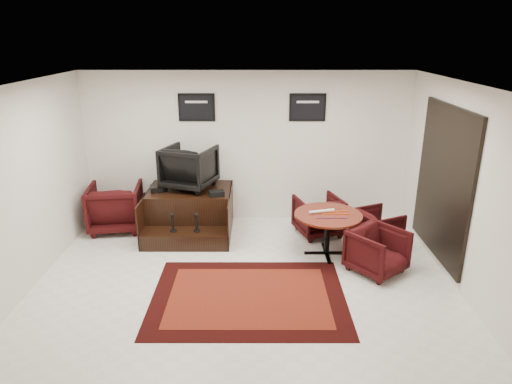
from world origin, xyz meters
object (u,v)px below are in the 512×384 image
at_px(shine_chair, 189,165).
at_px(armchair_side, 115,205).
at_px(meeting_table, 328,219).
at_px(shine_podium, 190,212).
at_px(table_chair_back, 318,214).
at_px(table_chair_window, 377,226).
at_px(table_chair_corner, 377,249).

relative_size(shine_chair, armchair_side, 0.91).
distance_m(shine_chair, meeting_table, 2.65).
bearing_deg(shine_podium, table_chair_back, -3.66).
height_order(shine_podium, armchair_side, armchair_side).
bearing_deg(armchair_side, table_chair_back, 169.44).
bearing_deg(table_chair_window, armchair_side, 57.58).
bearing_deg(meeting_table, shine_podium, 157.91).
relative_size(shine_podium, armchair_side, 1.64).
height_order(shine_chair, table_chair_back, shine_chair).
xyz_separation_m(armchair_side, meeting_table, (3.70, -1.02, 0.15)).
xyz_separation_m(armchair_side, table_chair_back, (3.66, -0.22, -0.09)).
bearing_deg(table_chair_back, shine_chair, -24.95).
distance_m(table_chair_window, table_chair_corner, 0.98).
xyz_separation_m(shine_chair, table_chair_back, (2.30, -0.30, -0.81)).
bearing_deg(shine_chair, shine_podium, 109.27).
bearing_deg(table_chair_back, table_chair_corner, 99.43).
height_order(table_chair_back, table_chair_window, table_chair_back).
height_order(shine_podium, table_chair_back, shine_podium).
relative_size(shine_podium, table_chair_back, 2.02).
relative_size(meeting_table, table_chair_corner, 1.44).
bearing_deg(table_chair_back, shine_podium, -21.22).
relative_size(armchair_side, meeting_table, 0.87).
bearing_deg(table_chair_window, shine_podium, 55.46).
xyz_separation_m(armchair_side, table_chair_window, (4.61, -0.65, -0.13)).
distance_m(armchair_side, table_chair_back, 3.67).
relative_size(shine_chair, table_chair_corner, 1.14).
height_order(shine_podium, table_chair_window, shine_podium).
bearing_deg(shine_chair, table_chair_window, -173.48).
height_order(meeting_table, table_chair_corner, table_chair_corner).
height_order(meeting_table, table_chair_back, table_chair_back).
distance_m(shine_podium, armchair_side, 1.37).
bearing_deg(shine_podium, shine_chair, 90.00).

